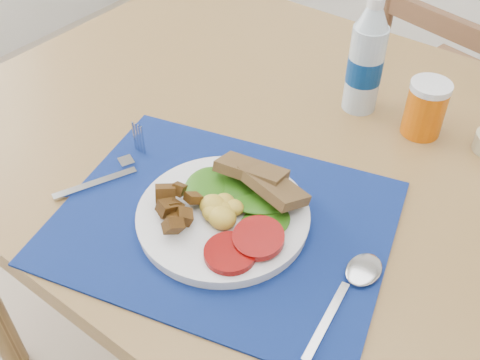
# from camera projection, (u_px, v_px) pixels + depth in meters

# --- Properties ---
(table) EXTENTS (1.40, 0.90, 0.75)m
(table) POSITION_uv_depth(u_px,v_px,m) (334.00, 199.00, 0.97)
(table) COLOR brown
(table) RESTS_ON ground
(chair_far) EXTENTS (0.51, 0.49, 1.14)m
(chair_far) POSITION_uv_depth(u_px,v_px,m) (462.00, 65.00, 1.46)
(chair_far) COLOR brown
(chair_far) RESTS_ON ground
(placemat) EXTENTS (0.55, 0.47, 0.00)m
(placemat) POSITION_uv_depth(u_px,v_px,m) (223.00, 221.00, 0.81)
(placemat) COLOR black
(placemat) RESTS_ON table
(breakfast_plate) EXTENTS (0.24, 0.24, 0.06)m
(breakfast_plate) POSITION_uv_depth(u_px,v_px,m) (219.00, 212.00, 0.80)
(breakfast_plate) COLOR silver
(breakfast_plate) RESTS_ON placemat
(fork) EXTENTS (0.07, 0.19, 0.00)m
(fork) POSITION_uv_depth(u_px,v_px,m) (115.00, 169.00, 0.89)
(fork) COLOR #B2B5BA
(fork) RESTS_ON placemat
(spoon) EXTENTS (0.04, 0.19, 0.01)m
(spoon) POSITION_uv_depth(u_px,v_px,m) (353.00, 285.00, 0.72)
(spoon) COLOR #B2B5BA
(spoon) RESTS_ON placemat
(water_bottle) EXTENTS (0.06, 0.06, 0.21)m
(water_bottle) POSITION_uv_depth(u_px,v_px,m) (366.00, 62.00, 0.96)
(water_bottle) COLOR #ADBFCC
(water_bottle) RESTS_ON table
(juice_glass) EXTENTS (0.07, 0.07, 0.09)m
(juice_glass) POSITION_uv_depth(u_px,v_px,m) (425.00, 110.00, 0.94)
(juice_glass) COLOR #D25A05
(juice_glass) RESTS_ON table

